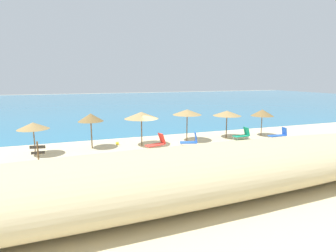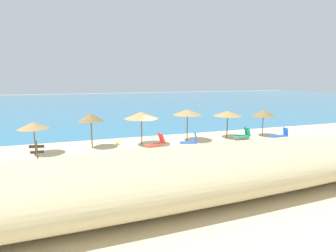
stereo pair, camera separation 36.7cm
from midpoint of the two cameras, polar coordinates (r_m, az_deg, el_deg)
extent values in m
plane|color=beige|center=(20.37, -0.71, -5.07)|extent=(160.00, 160.00, 0.00)
cube|color=teal|center=(61.09, -12.87, 4.89)|extent=(160.00, 73.69, 0.01)
ellipsoid|color=#C9B586|center=(11.27, -6.09, -11.59)|extent=(48.11, 6.03, 2.38)
cylinder|color=brown|center=(20.94, -26.03, -2.85)|extent=(0.08, 0.08, 2.02)
cone|color=#9E7F4C|center=(20.74, -26.27, 0.11)|extent=(2.11, 2.11, 0.48)
cylinder|color=brown|center=(21.38, -15.47, -1.60)|extent=(0.09, 0.09, 2.26)
cone|color=olive|center=(21.16, -15.64, 1.81)|extent=(1.93, 1.93, 0.61)
cylinder|color=brown|center=(21.46, -5.15, -1.11)|extent=(0.09, 0.09, 2.34)
cone|color=tan|center=(21.24, -5.20, 2.30)|extent=(2.69, 2.69, 0.54)
cylinder|color=brown|center=(22.87, 4.57, -0.27)|extent=(0.09, 0.09, 2.44)
cone|color=#9E7F4C|center=(22.67, 4.61, 2.96)|extent=(2.46, 2.46, 0.46)
cylinder|color=brown|center=(24.68, 12.89, -0.04)|extent=(0.09, 0.09, 2.18)
cone|color=#9E7F4C|center=(24.51, 13.00, 2.64)|extent=(2.51, 2.51, 0.46)
cylinder|color=brown|center=(26.37, 19.87, 0.11)|extent=(0.08, 0.08, 2.05)
cone|color=olive|center=(26.20, 20.03, 2.64)|extent=(2.05, 2.05, 0.60)
cube|color=blue|center=(25.57, 22.76, -1.98)|extent=(1.61, 0.63, 0.07)
cube|color=blue|center=(25.99, 24.11, -1.10)|extent=(0.20, 0.58, 0.71)
cylinder|color=silver|center=(25.38, 21.20, -2.38)|extent=(0.04, 0.04, 0.29)
cylinder|color=silver|center=(25.01, 21.88, -2.60)|extent=(0.04, 0.04, 0.29)
cylinder|color=silver|center=(26.22, 23.55, -2.16)|extent=(0.04, 0.04, 0.29)
cylinder|color=silver|center=(25.86, 24.24, -2.37)|extent=(0.04, 0.04, 0.29)
cube|color=red|center=(20.49, -2.40, -4.05)|extent=(1.54, 1.03, 0.07)
cube|color=red|center=(20.74, -0.86, -2.64)|extent=(0.52, 0.73, 0.84)
cylinder|color=silver|center=(20.47, -4.24, -4.60)|extent=(0.04, 0.04, 0.29)
cylinder|color=silver|center=(20.00, -3.42, -4.94)|extent=(0.04, 0.04, 0.29)
cylinder|color=silver|center=(21.08, -1.43, -4.14)|extent=(0.04, 0.04, 0.29)
cylinder|color=silver|center=(20.63, -0.57, -4.46)|extent=(0.04, 0.04, 0.29)
cube|color=#199972|center=(24.27, 15.75, -2.11)|extent=(1.35, 0.74, 0.07)
cube|color=#199972|center=(24.57, 16.95, -1.13)|extent=(0.30, 0.69, 0.74)
cylinder|color=silver|center=(24.20, 14.26, -2.54)|extent=(0.04, 0.04, 0.32)
cylinder|color=silver|center=(23.75, 15.06, -2.82)|extent=(0.04, 0.04, 0.32)
cylinder|color=silver|center=(24.86, 16.37, -2.31)|extent=(0.04, 0.04, 0.32)
cylinder|color=silver|center=(24.42, 17.19, -2.57)|extent=(0.04, 0.04, 0.32)
cube|color=blue|center=(21.41, 4.78, -3.52)|extent=(1.43, 1.00, 0.07)
cube|color=blue|center=(21.40, 6.42, -2.42)|extent=(0.37, 0.69, 0.82)
cylinder|color=silver|center=(21.66, 3.23, -3.79)|extent=(0.04, 0.04, 0.27)
cylinder|color=silver|center=(21.12, 3.38, -4.16)|extent=(0.04, 0.04, 0.27)
cylinder|color=silver|center=(21.80, 6.13, -3.75)|extent=(0.04, 0.04, 0.27)
cylinder|color=silver|center=(21.26, 6.35, -4.11)|extent=(0.04, 0.04, 0.27)
cylinder|color=brown|center=(17.13, -25.47, -5.86)|extent=(0.09, 0.09, 1.83)
cube|color=#332D28|center=(16.99, -25.62, -3.96)|extent=(0.83, 0.19, 0.18)
cube|color=#332D28|center=(17.07, -25.53, -5.03)|extent=(0.72, 0.06, 0.16)
sphere|color=yellow|center=(22.18, -10.23, -3.61)|extent=(0.27, 0.27, 0.27)
camera|label=1|loc=(0.18, -89.51, 0.09)|focal=28.65mm
camera|label=2|loc=(0.18, 90.49, -0.09)|focal=28.65mm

